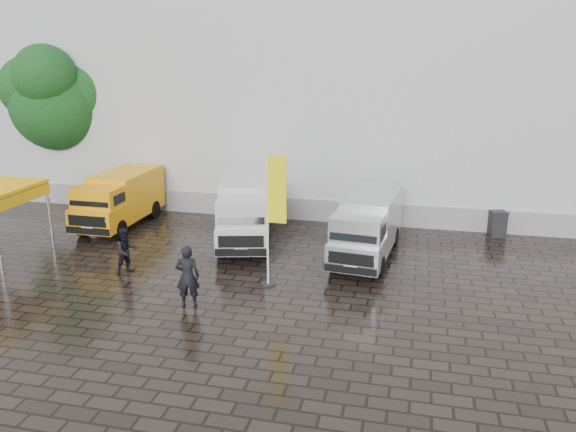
# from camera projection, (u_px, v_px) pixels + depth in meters

# --- Properties ---
(ground) EXTENTS (120.00, 120.00, 0.00)m
(ground) POSITION_uv_depth(u_px,v_px,m) (282.00, 291.00, 18.30)
(ground) COLOR black
(ground) RESTS_ON ground
(exhibition_hall) EXTENTS (44.00, 16.00, 12.00)m
(exhibition_hall) POSITION_uv_depth(u_px,v_px,m) (385.00, 79.00, 31.08)
(exhibition_hall) COLOR silver
(exhibition_hall) RESTS_ON ground
(hall_plinth) EXTENTS (44.00, 0.15, 1.00)m
(hall_plinth) POSITION_uv_depth(u_px,v_px,m) (367.00, 213.00, 25.13)
(hall_plinth) COLOR gray
(hall_plinth) RESTS_ON ground
(van_yellow) EXTENTS (1.95, 5.05, 2.33)m
(van_yellow) POSITION_uv_depth(u_px,v_px,m) (119.00, 201.00, 24.65)
(van_yellow) COLOR #FAA10D
(van_yellow) RESTS_ON ground
(van_white) EXTENTS (3.28, 6.06, 2.50)m
(van_white) POSITION_uv_depth(u_px,v_px,m) (245.00, 212.00, 22.69)
(van_white) COLOR silver
(van_white) RESTS_ON ground
(van_silver) EXTENTS (2.34, 5.58, 2.35)m
(van_silver) POSITION_uv_depth(u_px,v_px,m) (367.00, 228.00, 20.89)
(van_silver) COLOR #B0B2B5
(van_silver) RESTS_ON ground
(flagpole) EXTENTS (0.88, 0.50, 4.56)m
(flagpole) POSITION_uv_depth(u_px,v_px,m) (273.00, 213.00, 18.02)
(flagpole) COLOR black
(flagpole) RESTS_ON ground
(tree) EXTENTS (4.53, 4.53, 8.13)m
(tree) POSITION_uv_depth(u_px,v_px,m) (57.00, 98.00, 27.79)
(tree) COLOR black
(tree) RESTS_ON ground
(wheelie_bin) EXTENTS (0.77, 0.77, 1.08)m
(wheelie_bin) POSITION_uv_depth(u_px,v_px,m) (498.00, 223.00, 23.53)
(wheelie_bin) COLOR black
(wheelie_bin) RESTS_ON ground
(person_front) EXTENTS (0.81, 0.64, 1.97)m
(person_front) POSITION_uv_depth(u_px,v_px,m) (188.00, 276.00, 16.91)
(person_front) COLOR black
(person_front) RESTS_ON ground
(person_tent) EXTENTS (0.97, 1.01, 1.65)m
(person_tent) POSITION_uv_depth(u_px,v_px,m) (127.00, 251.00, 19.53)
(person_tent) COLOR black
(person_tent) RESTS_ON ground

